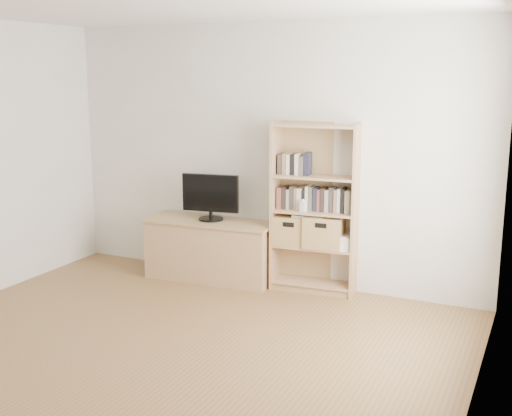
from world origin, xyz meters
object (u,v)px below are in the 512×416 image
Objects in this scene: bookshelf at (315,209)px; basket_right at (324,231)px; laptop at (310,216)px; baby_monitor at (303,207)px; television at (211,197)px; tv_stand at (211,250)px; basket_left at (292,230)px.

bookshelf reaches higher than basket_right.
bookshelf is 0.24m from basket_right.
laptop is (-0.04, -0.01, -0.07)m from bookshelf.
baby_monitor is (-0.08, -0.10, 0.03)m from bookshelf.
baby_monitor is at bearing -135.00° from bookshelf.
television is at bearing -174.93° from laptop.
baby_monitor reaches higher than basket_right.
baby_monitor is at bearing -4.00° from tv_stand.
basket_right is (0.10, 0.00, -0.22)m from bookshelf.
basket_left is at bearing 178.41° from basket_right.
laptop is (1.05, 0.09, -0.11)m from television.
basket_right reaches higher than basket_left.
television reaches higher than baby_monitor.
laptop reaches higher than tv_stand.
basket_left is at bearing 156.58° from baby_monitor.
tv_stand is at bearing -179.88° from bookshelf.
bookshelf is at bearing 1.21° from tv_stand.
tv_stand is 3.56× the size of basket_right.
tv_stand is 1.15m from laptop.
bookshelf is 5.53× the size of laptop.
laptop is (0.18, 0.01, 0.15)m from basket_left.
laptop is at bearing -179.40° from basket_right.
bookshelf is 16.34× the size of baby_monitor.
tv_stand is 0.56m from television.
laptop is (0.04, 0.09, -0.10)m from baby_monitor.
basket_right is at bearing 0.98° from tv_stand.
basket_left is (0.87, 0.08, 0.30)m from tv_stand.
basket_left is at bearing -4.03° from television.
baby_monitor is (1.01, -0.00, 0.56)m from tv_stand.
baby_monitor reaches higher than tv_stand.
basket_left is at bearing -176.29° from laptop.
baby_monitor is (1.01, -0.00, -0.00)m from television.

